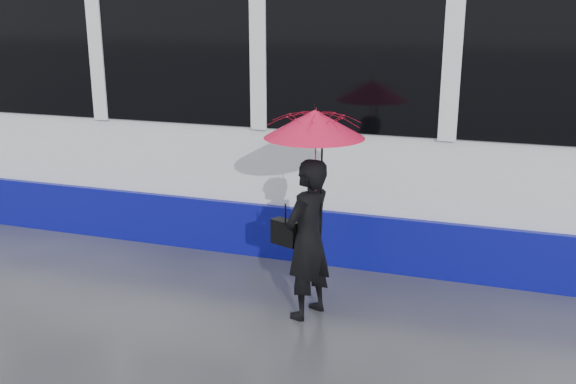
% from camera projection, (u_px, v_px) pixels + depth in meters
% --- Properties ---
extents(ground, '(90.00, 90.00, 0.00)m').
position_uv_depth(ground, '(174.00, 295.00, 6.39)').
color(ground, '#2E2E33').
rests_on(ground, ground).
extents(rails, '(34.00, 1.51, 0.02)m').
position_uv_depth(rails, '(262.00, 219.00, 8.66)').
color(rails, '#3F3D38').
rests_on(rails, ground).
extents(tram, '(26.00, 2.56, 3.35)m').
position_uv_depth(tram, '(502.00, 110.00, 7.31)').
color(tram, white).
rests_on(tram, ground).
extents(woman, '(0.53, 0.63, 1.49)m').
position_uv_depth(woman, '(308.00, 239.00, 5.78)').
color(woman, black).
rests_on(woman, ground).
extents(umbrella, '(1.13, 1.13, 1.00)m').
position_uv_depth(umbrella, '(314.00, 143.00, 5.52)').
color(umbrella, '#EA1389').
rests_on(umbrella, ground).
extents(handbag, '(0.29, 0.20, 0.41)m').
position_uv_depth(handbag, '(285.00, 232.00, 5.85)').
color(handbag, black).
rests_on(handbag, ground).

